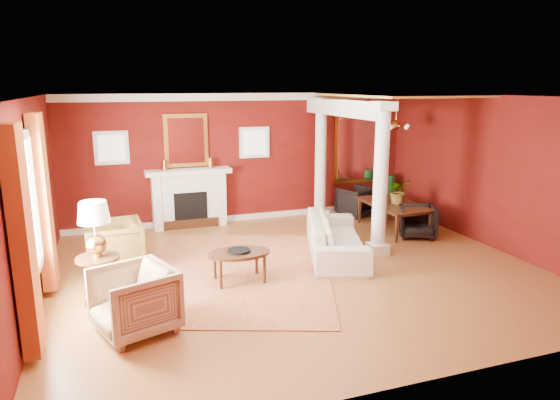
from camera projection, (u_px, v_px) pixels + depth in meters
name	position (u px, v px, depth m)	size (l,w,h in m)	color
ground	(298.00, 270.00, 8.51)	(8.00, 8.00, 0.00)	brown
room_shell	(299.00, 152.00, 8.05)	(8.04, 7.04, 2.92)	#610E0D
fireplace	(189.00, 198.00, 11.00)	(1.85, 0.42, 1.29)	white
overmantel_mirror	(186.00, 140.00, 10.84)	(0.95, 0.07, 1.15)	gold
flank_window_left	(111.00, 148.00, 10.38)	(0.70, 0.07, 0.70)	white
flank_window_right	(254.00, 142.00, 11.37)	(0.70, 0.07, 0.70)	white
left_window	(33.00, 217.00, 6.39)	(0.21, 2.55, 2.60)	white
column_front	(381.00, 179.00, 9.00)	(0.36, 0.36, 2.80)	white
column_back	(321.00, 158.00, 11.49)	(0.36, 0.36, 2.80)	white
header_beam	(343.00, 108.00, 10.21)	(0.30, 3.20, 0.32)	white
amber_ceiling	(397.00, 95.00, 10.38)	(2.30, 3.40, 0.04)	gold
dining_mirror	(358.00, 149.00, 12.26)	(1.30, 0.07, 1.70)	gold
chandelier	(396.00, 125.00, 10.58)	(0.60, 0.62, 0.75)	#A16C32
crown_trim	(243.00, 97.00, 11.06)	(8.00, 0.08, 0.16)	white
base_trim	(245.00, 217.00, 11.68)	(8.00, 0.08, 0.12)	white
rug	(236.00, 272.00, 8.41)	(3.10, 4.13, 0.02)	maroon
sofa	(336.00, 231.00, 9.15)	(2.41, 0.70, 0.94)	beige
armchair_leopard	(114.00, 243.00, 8.42)	(0.91, 0.85, 0.94)	black
armchair_stripe	(134.00, 297.00, 6.28)	(0.91, 0.85, 0.94)	tan
coffee_table	(239.00, 254.00, 7.90)	(1.00, 1.00, 0.51)	black
coffee_book	(238.00, 245.00, 7.87)	(0.15, 0.02, 0.21)	black
side_table	(96.00, 236.00, 6.99)	(0.60, 0.60, 1.51)	black
dining_table	(395.00, 209.00, 10.72)	(1.73, 0.61, 0.96)	black
dining_chair_near	(417.00, 220.00, 10.28)	(0.71, 0.67, 0.73)	black
dining_chair_far	(356.00, 200.00, 11.99)	(0.74, 0.69, 0.76)	black
green_urn	(387.00, 197.00, 12.30)	(0.39, 0.39, 0.95)	#14401E
potted_plant	(400.00, 177.00, 10.51)	(0.50, 0.55, 0.43)	#26591E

